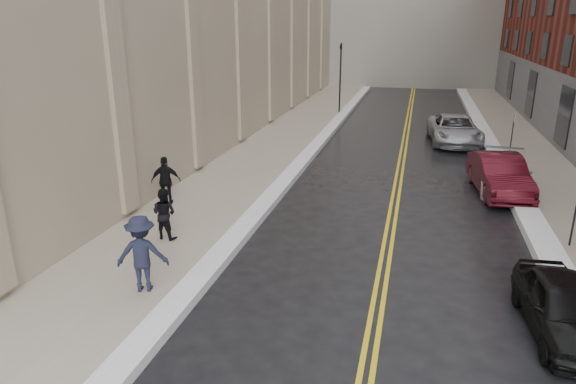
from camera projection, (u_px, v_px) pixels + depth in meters
The scene contains 17 objects.
ground at pixel (237, 373), 10.19m from camera, with size 160.00×160.00×0.00m, color black.
sidewalk_left at pixel (259, 158), 25.94m from camera, with size 4.00×64.00×0.15m, color gray.
sidewalk_right at pixel (549, 177), 22.79m from camera, with size 3.00×64.00×0.15m, color gray.
lane_stripe_a at pixel (398, 169), 24.36m from camera, with size 0.12×64.00×0.01m, color gold.
lane_stripe_b at pixel (403, 169), 24.30m from camera, with size 0.12×64.00×0.01m, color gold.
snow_ridge_left at pixel (304, 160), 25.38m from camera, with size 0.70×60.80×0.26m, color white.
snow_ridge_right at pixel (505, 173), 23.20m from camera, with size 0.85×60.80×0.30m, color white.
traffic_signal at pixel (340, 73), 37.42m from camera, with size 0.18×0.15×5.20m.
parking_sign_near at pixel (576, 208), 15.28m from camera, with size 0.06×0.35×2.23m.
parking_sign_far at pixel (513, 130), 26.32m from camera, with size 0.06×0.35×2.23m.
car_black at pixel (564, 307), 11.31m from camera, with size 1.54×3.83×1.30m, color black.
car_maroon at pixel (499, 175), 20.60m from camera, with size 1.68×4.82×1.59m, color #490D17.
car_silver_near at pixel (505, 174), 21.16m from camera, with size 1.91×4.69×1.36m, color #A8ACB0.
car_silver_far at pixel (454, 129), 29.29m from camera, with size 2.63×5.70×1.58m, color #AAACB3.
pedestrian_a at pixel (164, 213), 15.95m from camera, with size 0.80×0.62×1.64m, color black.
pedestrian_b at pixel (142, 253), 12.78m from camera, with size 1.29×0.74×2.00m, color black.
pedestrian_c at pixel (166, 181), 18.92m from camera, with size 1.07×0.44×1.82m, color black.
Camera 1 is at (3.08, -8.02, 6.64)m, focal length 32.00 mm.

